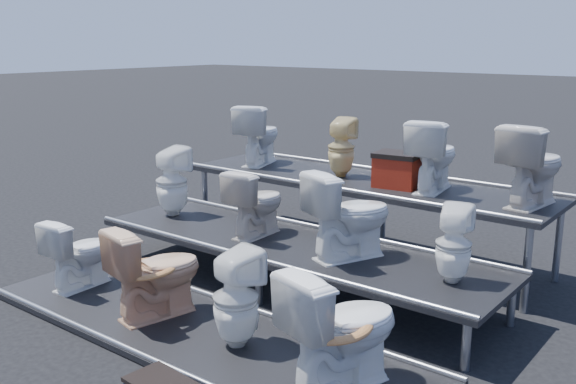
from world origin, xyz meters
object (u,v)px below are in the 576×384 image
Objects in this scene: toilet_2 at (236,298)px; toilet_7 at (454,244)px; toilet_0 at (80,252)px; toilet_11 at (533,165)px; red_crate at (397,172)px; toilet_9 at (341,147)px; toilet_4 at (172,182)px; toilet_1 at (156,271)px; toilet_6 at (349,214)px; toilet_10 at (433,155)px; toilet_3 at (342,327)px; toilet_5 at (256,202)px; toilet_8 at (259,134)px.

toilet_7 is at bearing -122.25° from toilet_2.
toilet_0 is 1.07× the size of toilet_7.
red_crate is at bearing 10.41° from toilet_11.
toilet_4 is at bearing 33.64° from toilet_9.
toilet_4 is at bearing -12.46° from toilet_7.
toilet_1 is at bearing 177.42° from toilet_0.
toilet_6 is at bearing 55.65° from toilet_11.
toilet_10 is 1.68× the size of red_crate.
toilet_7 is at bearing -81.84° from toilet_3.
toilet_5 is 0.85× the size of toilet_6.
toilet_9 is 0.77m from red_crate.
toilet_8 is at bearing -53.23° from toilet_5.
toilet_2 is 1.62m from toilet_5.
toilet_1 is at bearing 95.14° from toilet_8.
toilet_11 is at bearing -152.49° from toilet_5.
toilet_3 is at bearing -167.41° from toilet_1.
toilet_8 reaches higher than toilet_7.
toilet_6 is 1.08× the size of toilet_10.
toilet_0 is 3.27m from red_crate.
toilet_0 is 1.03× the size of toilet_9.
toilet_2 is 2.59m from red_crate.
toilet_5 is at bearing 23.22° from toilet_6.
toilet_8 is at bearing -97.23° from toilet_4.
toilet_8 reaches higher than toilet_5.
toilet_8 is (-2.16, 1.30, 0.37)m from toilet_6.
toilet_2 is at bearing -167.41° from toilet_1.
toilet_1 is 1.34m from toilet_5.
toilet_6 is 1.25m from red_crate.
toilet_10 reaches higher than toilet_6.
toilet_9 is at bearing -7.65° from toilet_10.
red_crate reaches higher than toilet_2.
toilet_7 is (3.30, 0.00, -0.06)m from toilet_4.
toilet_2 is 2.81m from toilet_9.
toilet_2 is (0.91, 0.00, -0.01)m from toilet_1.
toilet_0 is 0.86× the size of toilet_6.
red_crate is at bearing -51.72° from toilet_3.
toilet_3 is (0.96, 0.00, 0.04)m from toilet_2.
red_crate is (2.12, 1.23, 0.17)m from toilet_4.
toilet_5 is at bearing 37.35° from toilet_11.
toilet_7 is at bearing 136.10° from toilet_9.
toilet_8 reaches higher than toilet_0.
toilet_9 is (1.21, 0.00, -0.04)m from toilet_8.
toilet_9 reaches higher than toilet_4.
toilet_9 is at bearing -80.77° from toilet_1.
toilet_8 reaches higher than toilet_2.
toilet_1 is 3.53m from toilet_11.
toilet_2 is 3.03m from toilet_11.
toilet_2 is 1.06× the size of toilet_10.
toilet_0 is at bearing 95.28° from toilet_4.
toilet_9 is at bearing -64.03° from toilet_2.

